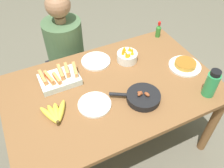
# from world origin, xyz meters

# --- Properties ---
(ground_plane) EXTENTS (14.00, 14.00, 0.00)m
(ground_plane) POSITION_xyz_m (0.00, 0.00, 0.00)
(ground_plane) COLOR #666051
(dining_table) EXTENTS (1.53, 0.96, 0.72)m
(dining_table) POSITION_xyz_m (0.00, 0.00, 0.63)
(dining_table) COLOR brown
(dining_table) RESTS_ON ground_plane
(banana_bunch) EXTENTS (0.19, 0.20, 0.04)m
(banana_bunch) POSITION_xyz_m (-0.44, -0.07, 0.74)
(banana_bunch) COLOR gold
(banana_bunch) RESTS_ON dining_table
(melon_tray) EXTENTS (0.29, 0.20, 0.10)m
(melon_tray) POSITION_xyz_m (-0.32, 0.22, 0.76)
(melon_tray) COLOR silver
(melon_tray) RESTS_ON dining_table
(skillet) EXTENTS (0.32, 0.25, 0.08)m
(skillet) POSITION_xyz_m (0.14, -0.20, 0.75)
(skillet) COLOR black
(skillet) RESTS_ON dining_table
(frittata_plate_center) EXTENTS (0.25, 0.25, 0.05)m
(frittata_plate_center) POSITION_xyz_m (0.61, -0.05, 0.74)
(frittata_plate_center) COLOR white
(frittata_plate_center) RESTS_ON dining_table
(empty_plate_near_front) EXTENTS (0.23, 0.23, 0.02)m
(empty_plate_near_front) POSITION_xyz_m (0.01, 0.31, 0.73)
(empty_plate_near_front) COLOR white
(empty_plate_near_front) RESTS_ON dining_table
(empty_plate_far_left) EXTENTS (0.22, 0.22, 0.02)m
(empty_plate_far_left) POSITION_xyz_m (-0.18, -0.10, 0.73)
(empty_plate_far_left) COLOR white
(empty_plate_far_left) RESTS_ON dining_table
(fruit_bowl_mango) EXTENTS (0.16, 0.16, 0.13)m
(fruit_bowl_mango) POSITION_xyz_m (0.24, 0.22, 0.77)
(fruit_bowl_mango) COLOR white
(fruit_bowl_mango) RESTS_ON dining_table
(water_bottle) EXTENTS (0.09, 0.09, 0.21)m
(water_bottle) POSITION_xyz_m (0.58, -0.35, 0.82)
(water_bottle) COLOR #2D9351
(water_bottle) RESTS_ON dining_table
(hot_sauce_bottle) EXTENTS (0.04, 0.04, 0.15)m
(hot_sauce_bottle) POSITION_xyz_m (0.66, 0.40, 0.79)
(hot_sauce_bottle) COLOR #337F2D
(hot_sauce_bottle) RESTS_ON dining_table
(person_figure) EXTENTS (0.38, 0.38, 1.16)m
(person_figure) POSITION_xyz_m (-0.13, 0.72, 0.48)
(person_figure) COLOR black
(person_figure) RESTS_ON ground_plane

